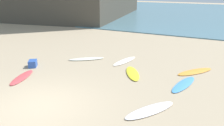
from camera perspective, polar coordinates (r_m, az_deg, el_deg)
name	(u,v)px	position (r m, az deg, el deg)	size (l,w,h in m)	color
ground_plane	(39,106)	(8.84, -17.36, -9.97)	(120.00, 120.00, 0.00)	tan
ocean_water	(194,12)	(40.38, 19.31, 11.50)	(120.00, 40.00, 0.08)	slate
surfboard_0	(184,84)	(10.59, 16.99, -4.94)	(0.51, 2.17, 0.06)	#4691DB
surfboard_1	(133,73)	(11.39, 5.01, -2.48)	(0.56, 1.99, 0.08)	yellow
surfboard_2	(22,77)	(11.66, -21.01, -3.24)	(0.50, 1.95, 0.06)	#DD4B4F
surfboard_3	(150,110)	(8.24, 9.26, -11.22)	(0.56, 2.12, 0.07)	white
surfboard_4	(195,72)	(12.29, 19.51, -1.97)	(0.58, 2.14, 0.07)	#F99C36
surfboard_5	(125,61)	(13.23, 3.09, 0.49)	(0.52, 2.07, 0.06)	white
surfboard_6	(86,59)	(13.66, -6.21, 1.01)	(0.52, 2.04, 0.08)	silver
beach_cooler	(33,64)	(13.01, -18.68, -0.12)	(0.57, 0.38, 0.35)	#2D56B2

